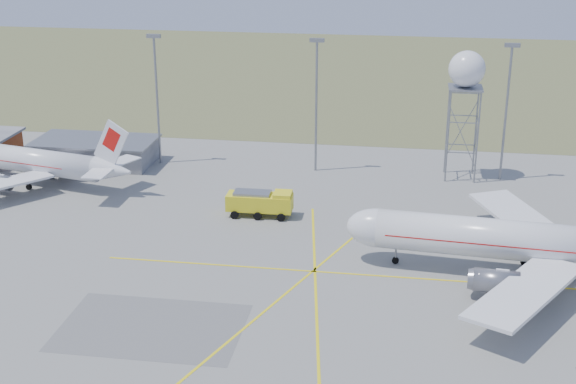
% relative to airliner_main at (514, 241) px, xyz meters
% --- Properties ---
extents(grass_strip, '(400.00, 120.00, 0.03)m').
position_rel_airliner_main_xyz_m(grass_strip, '(-16.24, 107.51, -4.11)').
color(grass_strip, '#576437').
rests_on(grass_strip, ground).
extents(building_grey, '(19.00, 10.00, 3.90)m').
position_rel_airliner_main_xyz_m(building_grey, '(-61.24, 31.51, -2.16)').
color(building_grey, gray).
rests_on(building_grey, ground).
extents(mast_a, '(2.20, 0.50, 20.50)m').
position_rel_airliner_main_xyz_m(mast_a, '(-51.24, 33.51, 7.94)').
color(mast_a, gray).
rests_on(mast_a, ground).
extents(mast_b, '(2.20, 0.50, 20.50)m').
position_rel_airliner_main_xyz_m(mast_b, '(-26.24, 33.51, 7.94)').
color(mast_b, gray).
rests_on(mast_b, ground).
extents(mast_c, '(2.20, 0.50, 20.50)m').
position_rel_airliner_main_xyz_m(mast_c, '(1.76, 33.51, 7.94)').
color(mast_c, gray).
rests_on(mast_c, ground).
extents(airliner_main, '(39.61, 38.39, 13.47)m').
position_rel_airliner_main_xyz_m(airliner_main, '(0.00, 0.00, 0.00)').
color(airliner_main, white).
rests_on(airliner_main, ground).
extents(airliner_far, '(32.60, 31.13, 11.17)m').
position_rel_airliner_main_xyz_m(airliner_far, '(-66.98, 21.02, -0.71)').
color(airliner_far, white).
rests_on(airliner_far, ground).
extents(radar_tower, '(5.32, 5.32, 19.26)m').
position_rel_airliner_main_xyz_m(radar_tower, '(-4.32, 33.47, 6.68)').
color(radar_tower, gray).
rests_on(radar_tower, ground).
extents(fire_truck, '(8.76, 3.57, 3.49)m').
position_rel_airliner_main_xyz_m(fire_truck, '(-30.99, 13.34, -2.45)').
color(fire_truck, yellow).
rests_on(fire_truck, ground).
extents(baggage_tug, '(2.67, 2.61, 1.71)m').
position_rel_airliner_main_xyz_m(baggage_tug, '(-62.22, 26.21, -3.48)').
color(baggage_tug, '#B8100D').
rests_on(baggage_tug, ground).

